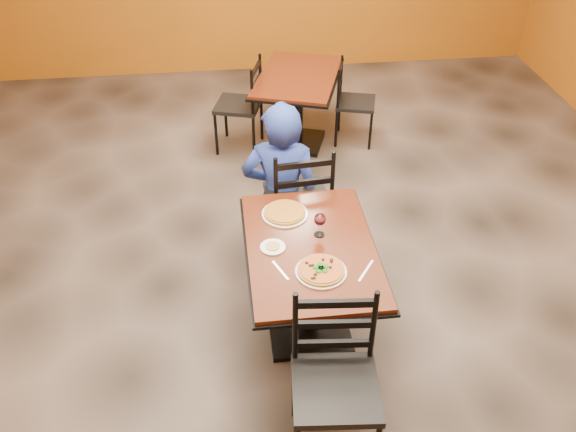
{
  "coord_description": "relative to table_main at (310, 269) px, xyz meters",
  "views": [
    {
      "loc": [
        -0.5,
        -3.39,
        3.2
      ],
      "look_at": [
        -0.12,
        -0.3,
        0.85
      ],
      "focal_mm": 37.96,
      "sensor_mm": 36.0,
      "label": 1
    }
  ],
  "objects": [
    {
      "name": "chair_second_right",
      "position": [
        0.85,
        2.56,
        -0.14
      ],
      "size": [
        0.47,
        0.47,
        0.84
      ],
      "primitive_type": null,
      "rotation": [
        0.0,
        0.0,
        1.3
      ],
      "color": "black",
      "rests_on": "floor"
    },
    {
      "name": "chair_main_near",
      "position": [
        -0.0,
        -0.91,
        -0.04
      ],
      "size": [
        0.5,
        0.5,
        1.03
      ],
      "primitive_type": null,
      "rotation": [
        0.0,
        0.0,
        -0.09
      ],
      "color": "black",
      "rests_on": "floor"
    },
    {
      "name": "diner",
      "position": [
        -0.08,
        1.01,
        0.07
      ],
      "size": [
        0.69,
        0.52,
        1.25
      ],
      "primitive_type": "imported",
      "rotation": [
        0.0,
        0.0,
        2.94
      ],
      "color": "navy",
      "rests_on": "floor"
    },
    {
      "name": "knife",
      "position": [
        0.29,
        -0.27,
        0.2
      ],
      "size": [
        0.13,
        0.18,
        0.0
      ],
      "primitive_type": "cube",
      "rotation": [
        0.0,
        0.0,
        -0.62
      ],
      "color": "silver",
      "rests_on": "table_main"
    },
    {
      "name": "plate_main",
      "position": [
        0.02,
        -0.25,
        0.2
      ],
      "size": [
        0.31,
        0.31,
        0.01
      ],
      "primitive_type": "cylinder",
      "color": "white",
      "rests_on": "table_main"
    },
    {
      "name": "table_second",
      "position": [
        0.26,
        2.56,
        -0.01
      ],
      "size": [
        1.07,
        1.3,
        0.75
      ],
      "rotation": [
        0.0,
        0.0,
        -0.32
      ],
      "color": "#561D0D",
      "rests_on": "floor"
    },
    {
      "name": "table_main",
      "position": [
        0.0,
        0.0,
        0.0
      ],
      "size": [
        0.83,
        1.23,
        0.75
      ],
      "color": "#561D0D",
      "rests_on": "floor"
    },
    {
      "name": "pizza_main",
      "position": [
        0.02,
        -0.25,
        0.21
      ],
      "size": [
        0.28,
        0.28,
        0.02
      ],
      "primitive_type": "cylinder",
      "color": "maroon",
      "rests_on": "plate_main"
    },
    {
      "name": "side_plate",
      "position": [
        -0.24,
        0.02,
        0.2
      ],
      "size": [
        0.16,
        0.16,
        0.01
      ],
      "primitive_type": "cylinder",
      "color": "white",
      "rests_on": "table_main"
    },
    {
      "name": "floor",
      "position": [
        0.0,
        0.5,
        -0.56
      ],
      "size": [
        7.0,
        8.0,
        0.01
      ],
      "primitive_type": "cube",
      "color": "black",
      "rests_on": "ground"
    },
    {
      "name": "chair_main_far",
      "position": [
        0.03,
        0.87,
        -0.05
      ],
      "size": [
        0.5,
        0.5,
        1.01
      ],
      "primitive_type": null,
      "rotation": [
        0.0,
        0.0,
        3.23
      ],
      "color": "black",
      "rests_on": "floor"
    },
    {
      "name": "wine_glass",
      "position": [
        0.07,
        0.11,
        0.28
      ],
      "size": [
        0.08,
        0.08,
        0.18
      ],
      "primitive_type": null,
      "color": "white",
      "rests_on": "table_main"
    },
    {
      "name": "dip",
      "position": [
        -0.24,
        0.02,
        0.21
      ],
      "size": [
        0.09,
        0.09,
        0.01
      ],
      "primitive_type": "cylinder",
      "color": "tan",
      "rests_on": "side_plate"
    },
    {
      "name": "fork",
      "position": [
        -0.22,
        -0.2,
        0.2
      ],
      "size": [
        0.09,
        0.18,
        0.0
      ],
      "primitive_type": "cube",
      "rotation": [
        0.0,
        0.0,
        0.4
      ],
      "color": "silver",
      "rests_on": "table_main"
    },
    {
      "name": "plate_far",
      "position": [
        -0.12,
        0.35,
        0.2
      ],
      "size": [
        0.31,
        0.31,
        0.01
      ],
      "primitive_type": "cylinder",
      "color": "white",
      "rests_on": "table_main"
    },
    {
      "name": "chair_second_left",
      "position": [
        -0.33,
        2.56,
        -0.09
      ],
      "size": [
        0.52,
        0.52,
        0.93
      ],
      "primitive_type": null,
      "rotation": [
        0.0,
        0.0,
        -1.86
      ],
      "color": "black",
      "rests_on": "floor"
    },
    {
      "name": "pizza_far",
      "position": [
        -0.12,
        0.35,
        0.21
      ],
      "size": [
        0.28,
        0.28,
        0.02
      ],
      "primitive_type": "cylinder",
      "color": "gold",
      "rests_on": "plate_far"
    }
  ]
}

